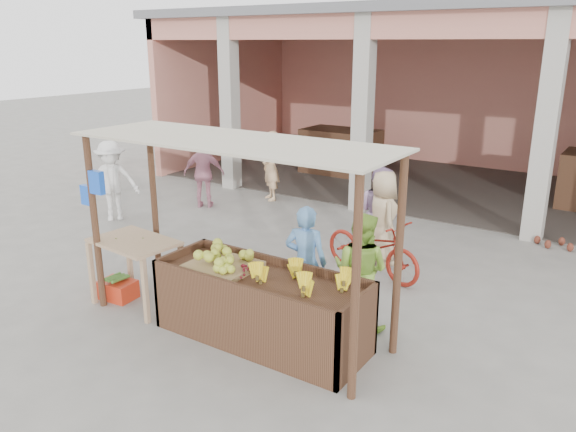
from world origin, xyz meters
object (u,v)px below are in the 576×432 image
Objects in this scene: vendor_blue at (306,259)px; motorcycle at (373,246)px; side_table at (135,250)px; fruit_stall at (261,309)px; vendor_green at (360,268)px; red_crate at (118,289)px.

motorcycle is (0.14, 1.73, -0.33)m from vendor_blue.
motorcycle is (2.25, 2.68, -0.30)m from side_table.
fruit_stall is at bearing -172.08° from motorcycle.
vendor_blue is (0.12, 0.81, 0.40)m from fruit_stall.
side_table is 2.31m from vendor_blue.
vendor_green is 1.71m from motorcycle.
fruit_stall is 2.15× the size of side_table.
fruit_stall is 2.56m from motorcycle.
fruit_stall is 2.03m from side_table.
vendor_green is at bearing 14.46° from red_crate.
side_table is 0.76× the size of vendor_green.
motorcycle is (2.62, 2.72, 0.35)m from red_crate.
fruit_stall is at bearing -0.83° from red_crate.
fruit_stall is at bearing 66.09° from vendor_blue.
motorcycle reaches higher than side_table.
side_table is (-1.99, -0.14, 0.38)m from fruit_stall.
vendor_blue is at bearing 16.60° from red_crate.
red_crate is at bearing -168.11° from side_table.
red_crate is at bearing 18.21° from vendor_green.
vendor_blue is (2.11, 0.95, 0.02)m from side_table.
fruit_stall reaches higher than red_crate.
motorcycle is at bearing -71.83° from vendor_green.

